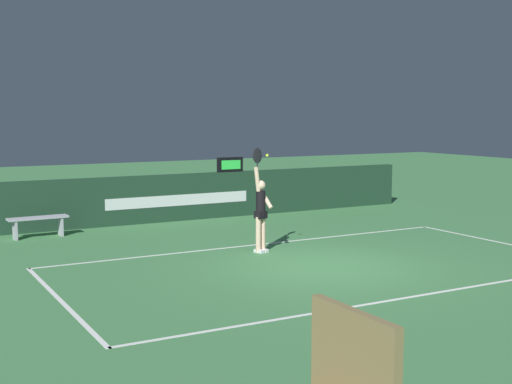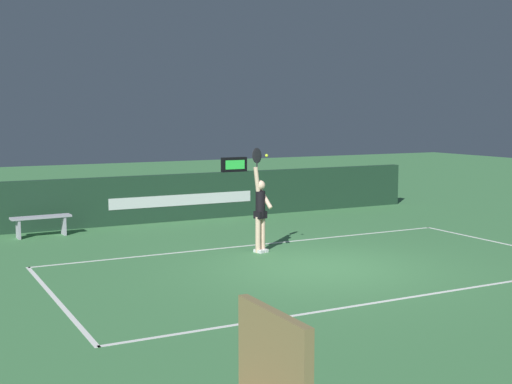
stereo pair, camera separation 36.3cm
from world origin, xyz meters
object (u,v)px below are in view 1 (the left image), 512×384
object	(u,v)px
courtside_bench_near	(38,222)
tennis_player	(261,209)
speed_display	(230,165)
tennis_ball	(267,155)

from	to	relation	value
courtside_bench_near	tennis_player	bearing A→B (deg)	-47.13
speed_display	tennis_ball	distance (m)	5.77
tennis_player	courtside_bench_near	world-z (taller)	tennis_player
tennis_ball	courtside_bench_near	size ratio (longest dim) A/B	0.04
courtside_bench_near	speed_display	bearing A→B (deg)	8.60
speed_display	courtside_bench_near	size ratio (longest dim) A/B	0.54
tennis_ball	speed_display	bearing A→B (deg)	71.16
tennis_ball	courtside_bench_near	distance (m)	6.26
speed_display	tennis_player	bearing A→B (deg)	-109.72
tennis_player	speed_display	bearing A→B (deg)	70.28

